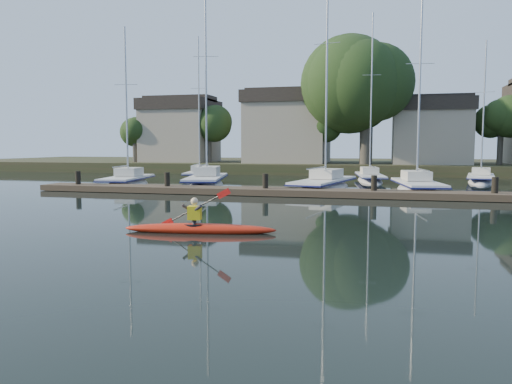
% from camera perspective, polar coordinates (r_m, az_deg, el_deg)
% --- Properties ---
extents(ground, '(160.00, 160.00, 0.00)m').
position_cam_1_polar(ground, '(14.15, 0.37, -6.12)').
color(ground, black).
rests_on(ground, ground).
extents(kayak, '(5.01, 1.38, 1.59)m').
position_cam_1_polar(kayak, '(16.25, -6.54, -3.95)').
color(kayak, '#B8210E').
rests_on(kayak, ground).
extents(dock, '(34.00, 2.00, 1.80)m').
position_cam_1_polar(dock, '(27.79, 7.12, -0.05)').
color(dock, '#4B3B2B').
rests_on(dock, ground).
extents(sailboat_0, '(3.31, 7.93, 12.20)m').
position_cam_1_polar(sailboat_0, '(35.96, -14.49, 0.40)').
color(sailboat_0, silver).
rests_on(sailboat_0, ground).
extents(sailboat_1, '(4.18, 9.63, 15.30)m').
position_cam_1_polar(sailboat_1, '(34.84, -5.68, 0.38)').
color(sailboat_1, silver).
rests_on(sailboat_1, ground).
extents(sailboat_2, '(4.10, 9.79, 15.79)m').
position_cam_1_polar(sailboat_2, '(32.20, 7.77, -0.03)').
color(sailboat_2, silver).
rests_on(sailboat_2, ground).
extents(sailboat_3, '(3.27, 8.48, 13.33)m').
position_cam_1_polar(sailboat_3, '(31.81, 17.94, -0.31)').
color(sailboat_3, silver).
rests_on(sailboat_3, ground).
extents(sailboat_5, '(3.34, 8.18, 13.20)m').
position_cam_1_polar(sailboat_5, '(43.64, -6.50, 1.44)').
color(sailboat_5, silver).
rests_on(sailboat_5, ground).
extents(sailboat_6, '(2.91, 9.04, 14.12)m').
position_cam_1_polar(sailboat_6, '(40.25, 12.87, 1.01)').
color(sailboat_6, silver).
rests_on(sailboat_6, ground).
extents(sailboat_7, '(3.18, 7.51, 11.76)m').
position_cam_1_polar(sailboat_7, '(41.42, 24.27, 0.77)').
color(sailboat_7, silver).
rests_on(sailboat_7, ground).
extents(shore, '(90.00, 25.25, 12.75)m').
position_cam_1_polar(shore, '(53.79, 12.20, 5.71)').
color(shore, '#273319').
rests_on(shore, ground).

